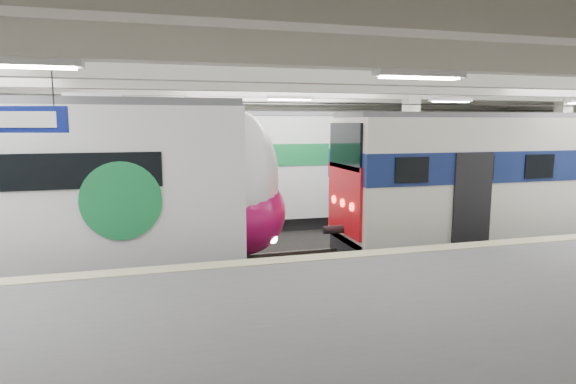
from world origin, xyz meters
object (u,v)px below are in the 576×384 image
object	(u,v)px
older_rer	(530,177)
wayfinding_sign	(14,119)
far_train	(198,169)
modern_emu	(22,195)

from	to	relation	value
older_rer	wayfinding_sign	world-z (taller)	wayfinding_sign
older_rer	far_train	size ratio (longest dim) A/B	0.94
older_rer	modern_emu	bearing A→B (deg)	-179.99
modern_emu	wayfinding_sign	bearing A→B (deg)	-76.71
older_rer	far_train	xyz separation A→B (m)	(-10.54, 5.50, 0.02)
far_train	wayfinding_sign	size ratio (longest dim) A/B	8.23
far_train	wayfinding_sign	world-z (taller)	wayfinding_sign
modern_emu	far_train	size ratio (longest dim) A/B	1.03
wayfinding_sign	modern_emu	bearing A→B (deg)	118.08
older_rer	far_train	distance (m)	11.89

